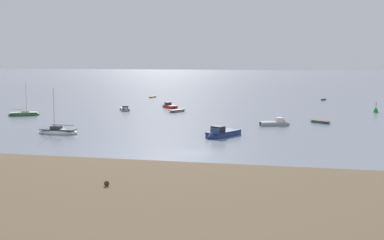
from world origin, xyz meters
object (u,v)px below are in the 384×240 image
at_px(motorboat_moored_1, 169,106).
at_px(rowboat_moored_2, 320,122).
at_px(sailboat_moored_0, 58,132).
at_px(channel_buoy, 376,110).
at_px(motorboat_moored_2, 125,110).
at_px(sailboat_moored_1, 24,114).
at_px(motorboat_moored_3, 278,124).
at_px(motorboat_moored_4, 219,135).
at_px(rowboat_moored_0, 177,111).
at_px(rowboat_moored_1, 324,99).
at_px(rowboat_moored_4, 153,97).

height_order(motorboat_moored_1, rowboat_moored_2, motorboat_moored_1).
distance_m(sailboat_moored_0, channel_buoy, 65.89).
bearing_deg(sailboat_moored_0, motorboat_moored_2, -87.31).
relative_size(sailboat_moored_1, channel_buoy, 2.93).
distance_m(rowboat_moored_2, motorboat_moored_3, 8.73).
xyz_separation_m(sailboat_moored_1, motorboat_moored_3, (50.21, -3.82, 0.01)).
distance_m(sailboat_moored_1, motorboat_moored_4, 45.87).
xyz_separation_m(rowboat_moored_0, rowboat_moored_2, (28.97, -11.47, -0.03)).
bearing_deg(channel_buoy, rowboat_moored_1, 107.24).
bearing_deg(sailboat_moored_1, channel_buoy, -10.90).
distance_m(motorboat_moored_1, rowboat_moored_2, 38.39).
xyz_separation_m(rowboat_moored_1, motorboat_moored_3, (-10.83, -52.80, 0.18)).
xyz_separation_m(rowboat_moored_0, motorboat_moored_4, (13.67, -30.45, 0.18)).
distance_m(rowboat_moored_0, sailboat_moored_0, 34.07).
bearing_deg(motorboat_moored_1, sailboat_moored_1, 88.99).
distance_m(motorboat_moored_3, rowboat_moored_4, 63.56).
relative_size(rowboat_moored_1, motorboat_moored_3, 0.57).
height_order(sailboat_moored_0, sailboat_moored_1, sailboat_moored_0).
xyz_separation_m(motorboat_moored_3, rowboat_moored_4, (-37.50, 51.32, -0.17)).
bearing_deg(sailboat_moored_0, channel_buoy, -141.09).
bearing_deg(rowboat_moored_4, motorboat_moored_2, 25.28).
xyz_separation_m(rowboat_moored_1, sailboat_moored_1, (-61.04, -48.98, 0.16)).
bearing_deg(rowboat_moored_4, sailboat_moored_1, 3.44).
bearing_deg(sailboat_moored_1, motorboat_moored_4, -50.13).
height_order(rowboat_moored_2, rowboat_moored_4, rowboat_moored_2).
bearing_deg(sailboat_moored_0, rowboat_moored_0, -107.16).
relative_size(rowboat_moored_2, motorboat_moored_4, 0.58).
bearing_deg(motorboat_moored_1, motorboat_moored_4, 163.51).
relative_size(rowboat_moored_2, rowboat_moored_4, 1.17).
distance_m(sailboat_moored_1, channel_buoy, 72.83).
height_order(motorboat_moored_2, motorboat_moored_4, motorboat_moored_4).
relative_size(sailboat_moored_0, rowboat_moored_1, 2.29).
xyz_separation_m(rowboat_moored_1, motorboat_moored_2, (-44.08, -36.79, 0.13)).
relative_size(sailboat_moored_0, motorboat_moored_1, 1.46).
bearing_deg(motorboat_moored_2, channel_buoy, 69.84).
distance_m(sailboat_moored_1, motorboat_moored_2, 20.89).
bearing_deg(rowboat_moored_1, rowboat_moored_4, 113.66).
height_order(sailboat_moored_1, motorboat_moored_3, sailboat_moored_1).
height_order(motorboat_moored_3, motorboat_moored_4, motorboat_moored_4).
height_order(rowboat_moored_1, rowboat_moored_2, rowboat_moored_2).
bearing_deg(rowboat_moored_0, rowboat_moored_4, -126.42).
distance_m(sailboat_moored_1, motorboat_moored_3, 50.36).
relative_size(sailboat_moored_0, motorboat_moored_4, 1.06).
bearing_deg(rowboat_moored_1, sailboat_moored_1, 150.65).
bearing_deg(motorboat_moored_1, sailboat_moored_0, 129.29).
height_order(motorboat_moored_1, motorboat_moored_2, motorboat_moored_1).
xyz_separation_m(motorboat_moored_1, rowboat_moored_2, (32.99, -19.64, -0.12)).
xyz_separation_m(rowboat_moored_1, motorboat_moored_4, (-18.84, -66.97, 0.25)).
relative_size(sailboat_moored_0, rowboat_moored_4, 2.12).
distance_m(sailboat_moored_0, motorboat_moored_1, 41.03).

